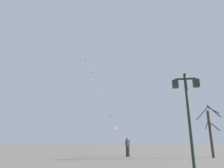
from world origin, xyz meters
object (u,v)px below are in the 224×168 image
twin_lantern_lamp_post (187,101)px  bare_tree (210,131)px  kite_train (100,93)px  kite_flyer (128,146)px

twin_lantern_lamp_post → bare_tree: twin_lantern_lamp_post is taller
kite_train → kite_flyer: (4.05, -5.73, -6.52)m
kite_flyer → bare_tree: 7.36m
kite_train → kite_flyer: size_ratio=8.25×
twin_lantern_lamp_post → kite_train: (-7.93, 14.62, 4.16)m
kite_train → bare_tree: bearing=-27.3°
twin_lantern_lamp_post → kite_train: kite_train is taller
kite_train → kite_flyer: kite_train is taller
kite_train → kite_flyer: bearing=-54.7°
kite_train → bare_tree: kite_train is taller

